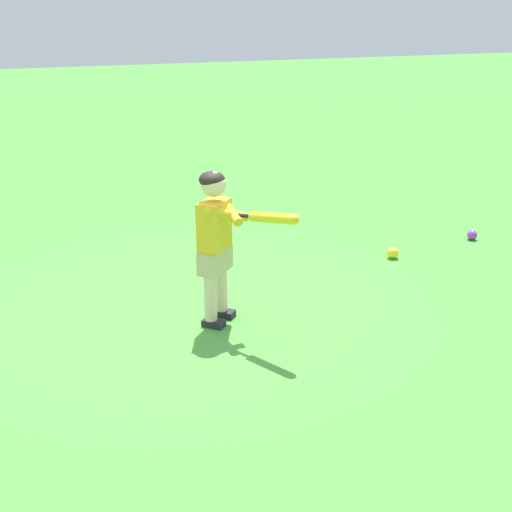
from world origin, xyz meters
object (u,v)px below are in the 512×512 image
play_ball_midfield (217,272)px  play_ball_by_bucket (472,235)px  play_ball_near_batter (393,253)px  child_batter (218,235)px

play_ball_midfield → play_ball_by_bucket: 2.54m
play_ball_by_bucket → play_ball_near_batter: bearing=-80.7°
play_ball_near_batter → play_ball_by_bucket: bearing=99.3°
play_ball_midfield → play_ball_near_batter: size_ratio=0.82×
child_batter → play_ball_by_bucket: bearing=106.4°
child_batter → play_ball_by_bucket: (-0.82, 2.77, -0.60)m
child_batter → play_ball_midfield: child_batter is taller
play_ball_near_batter → play_ball_by_bucket: size_ratio=1.08×
play_ball_midfield → play_ball_near_batter: play_ball_near_batter is taller
play_ball_midfield → play_ball_near_batter: (0.14, 1.57, 0.01)m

